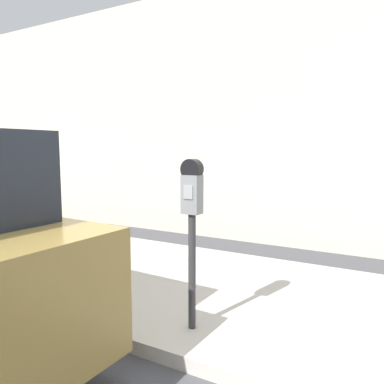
% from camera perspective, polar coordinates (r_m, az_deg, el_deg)
% --- Properties ---
extents(sidewalk, '(24.00, 2.80, 0.13)m').
position_cam_1_polar(sidewalk, '(4.50, 0.40, -14.40)').
color(sidewalk, '#BCB7AD').
rests_on(sidewalk, ground_plane).
extents(building_facade, '(24.00, 0.30, 4.57)m').
position_cam_1_polar(building_facade, '(6.73, 12.03, 11.69)').
color(building_facade, beige).
rests_on(building_facade, ground_plane).
extents(parking_meter, '(0.17, 0.13, 1.47)m').
position_cam_1_polar(parking_meter, '(3.15, -0.00, -3.42)').
color(parking_meter, '#2D2D30').
rests_on(parking_meter, sidewalk).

